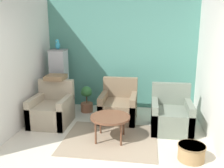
{
  "coord_description": "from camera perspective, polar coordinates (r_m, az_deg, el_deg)",
  "views": [
    {
      "loc": [
        0.7,
        -3.24,
        2.13
      ],
      "look_at": [
        0.0,
        1.5,
        0.97
      ],
      "focal_mm": 40.0,
      "sensor_mm": 36.0,
      "label": 1
    }
  ],
  "objects": [
    {
      "name": "coffee_table",
      "position": [
        4.65,
        -0.41,
        -7.85
      ],
      "size": [
        0.74,
        0.74,
        0.47
      ],
      "color": "brown",
      "rests_on": "ground_plane"
    },
    {
      "name": "wall_right",
      "position": [
        4.95,
        22.3,
        3.91
      ],
      "size": [
        0.06,
        3.0,
        2.76
      ],
      "color": "silver",
      "rests_on": "ground_plane"
    },
    {
      "name": "armchair_left",
      "position": [
        5.6,
        -13.57,
        -5.91
      ],
      "size": [
        0.8,
        0.87,
        0.91
      ],
      "color": "tan",
      "rests_on": "ground_plane"
    },
    {
      "name": "wall_left",
      "position": [
        5.46,
        -20.14,
        4.92
      ],
      "size": [
        0.06,
        3.0,
        2.76
      ],
      "color": "silver",
      "rests_on": "ground_plane"
    },
    {
      "name": "armchair_right",
      "position": [
        5.27,
        13.35,
        -7.13
      ],
      "size": [
        0.8,
        0.87,
        0.91
      ],
      "color": "slate",
      "rests_on": "ground_plane"
    },
    {
      "name": "wall_back_accent",
      "position": [
        6.36,
        2.04,
        6.86
      ],
      "size": [
        3.85,
        0.06,
        2.76
      ],
      "color": "#4C897A",
      "rests_on": "ground_plane"
    },
    {
      "name": "parrot",
      "position": [
        6.21,
        -12.31,
        8.77
      ],
      "size": [
        0.11,
        0.2,
        0.24
      ],
      "color": "teal",
      "rests_on": "birdcage"
    },
    {
      "name": "armchair_middle",
      "position": [
        5.66,
        1.51,
        -5.3
      ],
      "size": [
        0.8,
        0.87,
        0.91
      ],
      "color": "#7A664C",
      "rests_on": "ground_plane"
    },
    {
      "name": "area_rug",
      "position": [
        4.82,
        -0.4,
        -12.49
      ],
      "size": [
        1.74,
        1.5,
        0.01
      ],
      "color": "gray",
      "rests_on": "ground_plane"
    },
    {
      "name": "wicker_basket",
      "position": [
        4.31,
        17.68,
        -14.55
      ],
      "size": [
        0.44,
        0.44,
        0.26
      ],
      "color": "#A37F51",
      "rests_on": "ground_plane"
    },
    {
      "name": "throw_pillow",
      "position": [
        5.71,
        -12.74,
        1.5
      ],
      "size": [
        0.42,
        0.42,
        0.1
      ],
      "color": "#846647",
      "rests_on": "armchair_left"
    },
    {
      "name": "birdcage",
      "position": [
        6.35,
        -11.89,
        0.4
      ],
      "size": [
        0.56,
        0.56,
        1.53
      ],
      "color": "slate",
      "rests_on": "ground_plane"
    },
    {
      "name": "potted_plant",
      "position": [
        6.18,
        -5.83,
        -3.39
      ],
      "size": [
        0.3,
        0.3,
        0.64
      ],
      "color": "brown",
      "rests_on": "ground_plane"
    }
  ]
}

